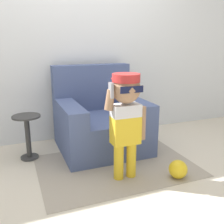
{
  "coord_description": "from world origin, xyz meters",
  "views": [
    {
      "loc": [
        -0.82,
        -2.55,
        1.25
      ],
      "look_at": [
        0.13,
        -0.13,
        0.55
      ],
      "focal_mm": 42.0,
      "sensor_mm": 36.0,
      "label": 1
    }
  ],
  "objects": [
    {
      "name": "ground_plane",
      "position": [
        0.0,
        0.0,
        0.0
      ],
      "size": [
        10.0,
        10.0,
        0.0
      ],
      "primitive_type": "plane",
      "color": "beige"
    },
    {
      "name": "wall_back",
      "position": [
        0.0,
        0.79,
        1.3
      ],
      "size": [
        10.0,
        0.05,
        2.6
      ],
      "color": "silver",
      "rests_on": "ground_plane"
    },
    {
      "name": "side_table",
      "position": [
        -0.69,
        0.28,
        0.3
      ],
      "size": [
        0.3,
        0.3,
        0.49
      ],
      "color": "#333333",
      "rests_on": "ground_plane"
    },
    {
      "name": "person_child",
      "position": [
        0.12,
        -0.5,
        0.66
      ],
      "size": [
        0.4,
        0.3,
        0.99
      ],
      "color": "gold",
      "rests_on": "ground_plane"
    },
    {
      "name": "toy_ball",
      "position": [
        0.58,
        -0.69,
        0.09
      ],
      "size": [
        0.18,
        0.18,
        0.18
      ],
      "color": "yellow",
      "rests_on": "ground_plane"
    },
    {
      "name": "armchair",
      "position": [
        0.15,
        0.3,
        0.33
      ],
      "size": [
        0.98,
        0.94,
        0.97
      ],
      "color": "#475684",
      "rests_on": "ground_plane"
    },
    {
      "name": "rug",
      "position": [
        0.13,
        -0.25,
        0.0
      ],
      "size": [
        1.57,
        1.1,
        0.01
      ],
      "color": "#9E9384",
      "rests_on": "ground_plane"
    }
  ]
}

